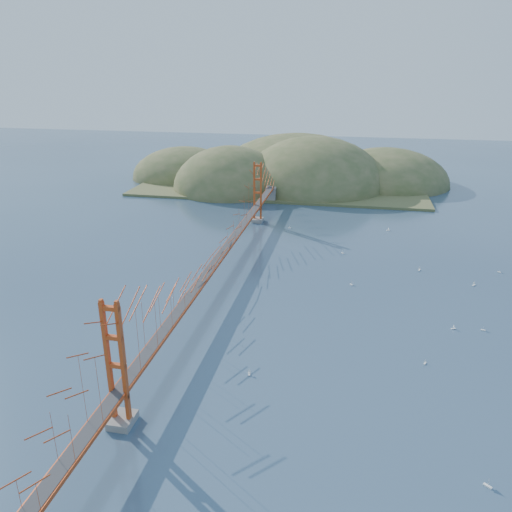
# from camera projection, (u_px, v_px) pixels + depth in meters

# --- Properties ---
(ground) EXTENTS (320.00, 320.00, 0.00)m
(ground) POSITION_uv_depth(u_px,v_px,m) (217.00, 283.00, 70.06)
(ground) COLOR #2F465F
(ground) RESTS_ON ground
(bridge) EXTENTS (2.20, 94.40, 12.00)m
(bridge) POSITION_uv_depth(u_px,v_px,m) (216.00, 235.00, 67.72)
(bridge) COLOR gray
(bridge) RESTS_ON ground
(far_headlands) EXTENTS (84.00, 58.00, 25.00)m
(far_headlands) POSITION_uv_depth(u_px,v_px,m) (294.00, 181.00, 132.42)
(far_headlands) COLOR olive
(far_headlands) RESTS_ON ground
(sailboat_7) EXTENTS (0.65, 0.59, 0.73)m
(sailboat_7) POSITION_uv_depth(u_px,v_px,m) (388.00, 230.00, 92.19)
(sailboat_7) COLOR white
(sailboat_7) RESTS_ON ground
(sailboat_13) EXTENTS (0.55, 0.51, 0.62)m
(sailboat_13) POSITION_uv_depth(u_px,v_px,m) (454.00, 328.00, 57.78)
(sailboat_13) COLOR white
(sailboat_13) RESTS_ON ground
(sailboat_4) EXTENTS (0.63, 0.66, 0.74)m
(sailboat_4) POSITION_uv_depth(u_px,v_px,m) (419.00, 270.00, 74.27)
(sailboat_4) COLOR white
(sailboat_4) RESTS_ON ground
(sailboat_10) EXTENTS (0.59, 0.64, 0.72)m
(sailboat_10) POSITION_uv_depth(u_px,v_px,m) (249.00, 373.00, 49.29)
(sailboat_10) COLOR white
(sailboat_10) RESTS_ON ground
(sailboat_1) EXTENTS (0.60, 0.60, 0.63)m
(sailboat_1) POSITION_uv_depth(u_px,v_px,m) (351.00, 284.00, 69.42)
(sailboat_1) COLOR white
(sailboat_1) RESTS_ON ground
(sailboat_2) EXTENTS (0.53, 0.50, 0.60)m
(sailboat_2) POSITION_uv_depth(u_px,v_px,m) (483.00, 329.00, 57.47)
(sailboat_2) COLOR white
(sailboat_2) RESTS_ON ground
(sailboat_14) EXTENTS (0.50, 0.50, 0.56)m
(sailboat_14) POSITION_uv_depth(u_px,v_px,m) (425.00, 363.00, 51.05)
(sailboat_14) COLOR white
(sailboat_14) RESTS_ON ground
(sailboat_8) EXTENTS (0.68, 0.68, 0.72)m
(sailboat_8) POSITION_uv_depth(u_px,v_px,m) (474.00, 285.00, 69.18)
(sailboat_8) COLOR white
(sailboat_8) RESTS_ON ground
(sailboat_11) EXTENTS (0.58, 0.58, 0.63)m
(sailboat_11) POSITION_uv_depth(u_px,v_px,m) (499.00, 272.00, 73.59)
(sailboat_11) COLOR white
(sailboat_11) RESTS_ON ground
(sailboat_16) EXTENTS (0.59, 0.59, 0.62)m
(sailboat_16) POSITION_uv_depth(u_px,v_px,m) (343.00, 253.00, 81.06)
(sailboat_16) COLOR white
(sailboat_16) RESTS_ON ground
(sailboat_6) EXTENTS (0.70, 0.70, 0.74)m
(sailboat_6) POSITION_uv_depth(u_px,v_px,m) (488.00, 485.00, 36.13)
(sailboat_6) COLOR white
(sailboat_6) RESTS_ON ground
(sailboat_12) EXTENTS (0.57, 0.52, 0.65)m
(sailboat_12) POSITION_uv_depth(u_px,v_px,m) (290.00, 228.00, 93.58)
(sailboat_12) COLOR white
(sailboat_12) RESTS_ON ground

